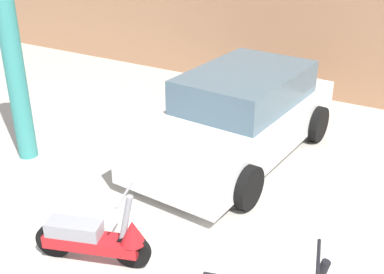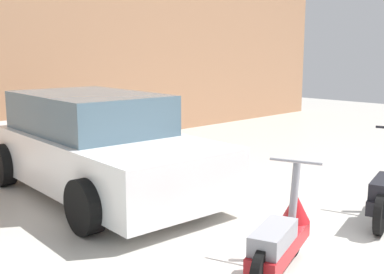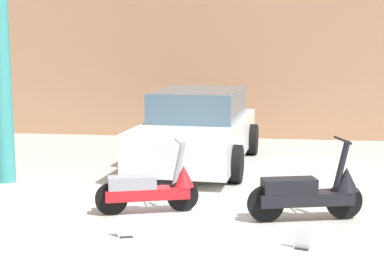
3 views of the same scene
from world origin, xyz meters
The scene contains 4 objects.
wall_back centered at (0.00, 7.43, 1.96)m, with size 19.60×0.12×3.91m, color tan.
scooter_front_left centered at (-0.82, 0.63, 0.35)m, with size 1.38×0.71×1.00m.
car_rear_left centered at (-0.61, 4.04, 0.69)m, with size 2.27×4.35×1.44m.
support_column_side centered at (-3.66, 2.13, 1.96)m, with size 0.31×0.31×3.91m, color teal.
Camera 1 is at (2.46, -2.74, 3.85)m, focal length 45.00 mm.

